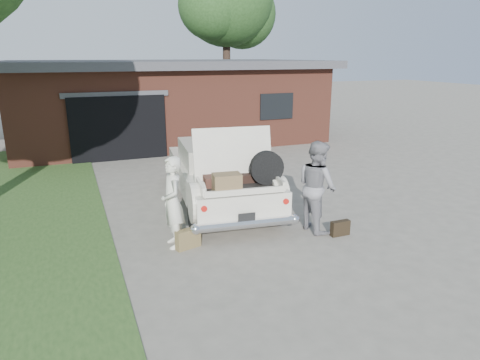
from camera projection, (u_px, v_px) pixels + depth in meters
name	position (u px, v px, depth m)	size (l,w,h in m)	color
ground	(251.00, 242.00, 8.33)	(90.00, 90.00, 0.00)	gray
house	(167.00, 100.00, 18.43)	(12.80, 7.80, 3.30)	brown
tree_right	(227.00, 4.00, 24.13)	(6.08, 5.29, 9.23)	#38281E
sedan	(219.00, 173.00, 10.37)	(2.55, 5.26, 2.08)	beige
woman_left	(173.00, 202.00, 7.94)	(0.64, 0.42, 1.74)	silver
woman_right	(317.00, 186.00, 8.70)	(0.91, 0.71, 1.88)	gray
suitcase_left	(188.00, 239.00, 8.02)	(0.49, 0.15, 0.38)	olive
suitcase_right	(340.00, 228.00, 8.60)	(0.40, 0.13, 0.31)	black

